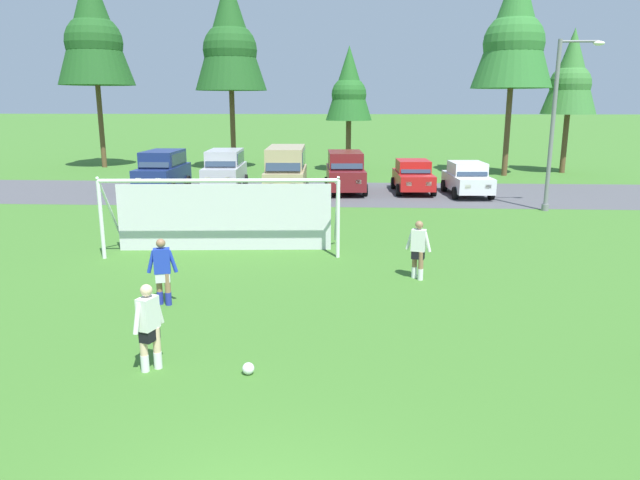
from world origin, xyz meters
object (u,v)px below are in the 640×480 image
object	(u,v)px
parked_car_slot_center_left	(286,170)
parked_car_slot_far_left	(163,170)
player_midfield_center	(163,272)
parked_car_slot_center	(345,171)
soccer_goal	(224,213)
soccer_ball	(248,369)
parked_car_slot_center_right	(413,176)
parked_car_slot_right	(467,179)
player_defender_far	(149,328)
player_striker_near	(418,250)
street_lamp	(557,124)
parked_car_slot_left	(225,169)

from	to	relation	value
parked_car_slot_center_left	parked_car_slot_far_left	bearing A→B (deg)	166.59
player_midfield_center	parked_car_slot_far_left	bearing A→B (deg)	107.79
player_midfield_center	parked_car_slot_center_left	world-z (taller)	parked_car_slot_center_left
parked_car_slot_center	soccer_goal	bearing A→B (deg)	-106.16
soccer_ball	soccer_goal	size ratio (longest dim) A/B	0.03
parked_car_slot_center_left	parked_car_slot_center	world-z (taller)	parked_car_slot_center_left
parked_car_slot_center_right	parked_car_slot_right	distance (m)	2.85
player_defender_far	soccer_goal	bearing A→B (deg)	93.27
soccer_goal	player_midfield_center	xyz separation A→B (m)	(-0.38, -5.12, -0.47)
player_midfield_center	parked_car_slot_center	size ratio (longest dim) A/B	0.35
soccer_goal	parked_car_slot_center_left	size ratio (longest dim) A/B	1.55
parked_car_slot_far_left	soccer_ball	bearing A→B (deg)	-68.63
player_striker_near	parked_car_slot_center_left	xyz separation A→B (m)	(-5.21, 14.16, 0.52)
player_striker_near	parked_car_slot_center_right	size ratio (longest dim) A/B	0.38
player_midfield_center	parked_car_slot_center_left	bearing A→B (deg)	86.10
parked_car_slot_right	street_lamp	distance (m)	5.89
player_striker_near	parked_car_slot_right	bearing A→B (deg)	74.43
parked_car_slot_center_right	soccer_ball	bearing A→B (deg)	-103.21
street_lamp	parked_car_slot_center_right	bearing A→B (deg)	137.54
parked_car_slot_left	player_striker_near	bearing A→B (deg)	-61.62
player_defender_far	street_lamp	bearing A→B (deg)	52.99
player_striker_near	player_midfield_center	distance (m)	6.79
parked_car_slot_center_left	soccer_ball	bearing A→B (deg)	-85.61
soccer_ball	parked_car_slot_center	world-z (taller)	parked_car_slot_center
player_striker_near	player_midfield_center	xyz separation A→B (m)	(-6.34, -2.43, 0.00)
parked_car_slot_left	parked_car_slot_right	size ratio (longest dim) A/B	1.09
player_striker_near	parked_car_slot_center_right	distance (m)	15.87
player_striker_near	parked_car_slot_center_left	world-z (taller)	parked_car_slot_center_left
soccer_ball	player_midfield_center	bearing A→B (deg)	126.95
player_striker_near	parked_car_slot_left	bearing A→B (deg)	118.38
parked_car_slot_far_left	parked_car_slot_left	world-z (taller)	same
player_defender_far	player_midfield_center	bearing A→B (deg)	104.09
player_defender_far	parked_car_slot_center_left	size ratio (longest dim) A/B	0.34
soccer_ball	street_lamp	size ratio (longest dim) A/B	0.03
player_defender_far	parked_car_slot_center_left	bearing A→B (deg)	89.26
parked_car_slot_left	parked_car_slot_center	size ratio (longest dim) A/B	0.99
parked_car_slot_left	soccer_ball	bearing A→B (deg)	-76.89
street_lamp	parked_car_slot_center	bearing A→B (deg)	151.47
soccer_ball	parked_car_slot_right	size ratio (longest dim) A/B	0.05
parked_car_slot_left	parked_car_slot_right	xyz separation A→B (m)	(13.05, -1.56, -0.24)
parked_car_slot_center	parked_car_slot_right	size ratio (longest dim) A/B	1.10
parked_car_slot_left	parked_car_slot_center_left	xyz separation A→B (m)	(3.69, -2.31, 0.23)
player_midfield_center	parked_car_slot_right	bearing A→B (deg)	58.81
soccer_ball	parked_car_slot_center	xyz separation A→B (m)	(1.48, 21.70, 1.00)
player_striker_near	parked_car_slot_center_right	bearing A→B (deg)	84.76
player_striker_near	parked_car_slot_center	distance (m)	15.86
parked_car_slot_far_left	parked_car_slot_center	world-z (taller)	same
soccer_goal	parked_car_slot_center	size ratio (longest dim) A/B	1.60
parked_car_slot_far_left	parked_car_slot_right	bearing A→B (deg)	-3.20
player_defender_far	parked_car_slot_left	distance (m)	22.64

